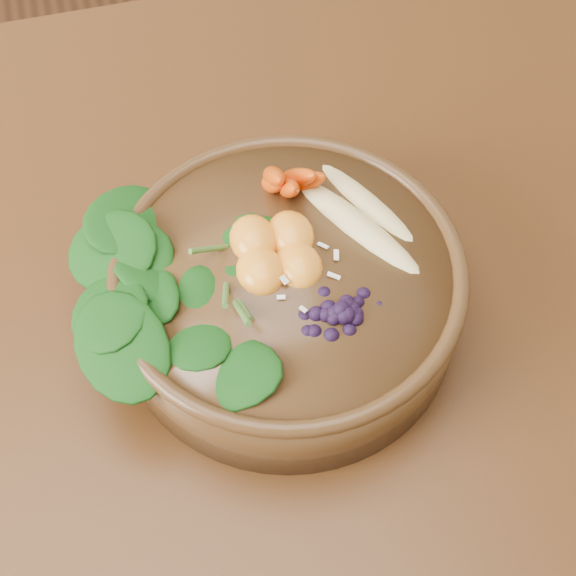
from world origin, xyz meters
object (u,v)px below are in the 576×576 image
object	(u,v)px
kale_heap	(196,234)
mandarin_cluster	(276,241)
stoneware_bowl	(288,294)
banana_halves	(362,202)
blueberry_pile	(342,301)
carrot_cluster	(276,148)

from	to	relation	value
kale_heap	mandarin_cluster	bearing A→B (deg)	-16.97
stoneware_bowl	kale_heap	world-z (taller)	kale_heap
stoneware_bowl	mandarin_cluster	size ratio (longest dim) A/B	3.15
kale_heap	banana_halves	xyz separation A→B (m)	(0.15, 0.00, -0.01)
kale_heap	banana_halves	world-z (taller)	kale_heap
blueberry_pile	banana_halves	bearing A→B (deg)	63.30
carrot_cluster	stoneware_bowl	bearing A→B (deg)	-123.69
kale_heap	banana_halves	bearing A→B (deg)	1.27
banana_halves	mandarin_cluster	distance (m)	0.09
stoneware_bowl	kale_heap	distance (m)	0.10
carrot_cluster	mandarin_cluster	bearing A→B (deg)	-129.81
carrot_cluster	banana_halves	distance (m)	0.09
carrot_cluster	mandarin_cluster	world-z (taller)	carrot_cluster
stoneware_bowl	banana_halves	world-z (taller)	banana_halves
kale_heap	stoneware_bowl	bearing A→B (deg)	-28.31
mandarin_cluster	kale_heap	bearing A→B (deg)	163.03
stoneware_bowl	blueberry_pile	world-z (taller)	blueberry_pile
carrot_cluster	banana_halves	size ratio (longest dim) A/B	0.48
carrot_cluster	mandarin_cluster	xyz separation A→B (m)	(-0.02, -0.08, -0.03)
mandarin_cluster	blueberry_pile	bearing A→B (deg)	-64.45
stoneware_bowl	banana_halves	size ratio (longest dim) A/B	1.74
banana_halves	mandarin_cluster	bearing A→B (deg)	170.25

